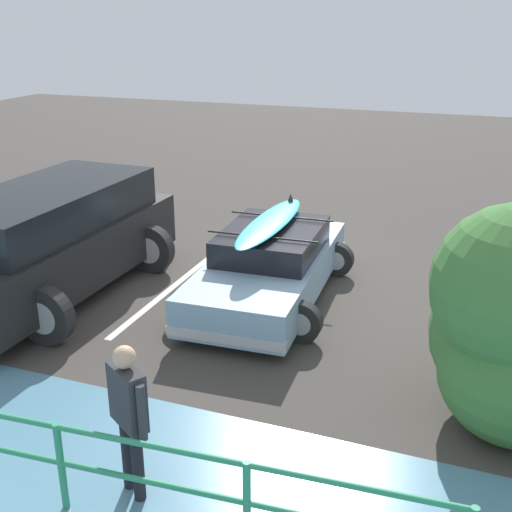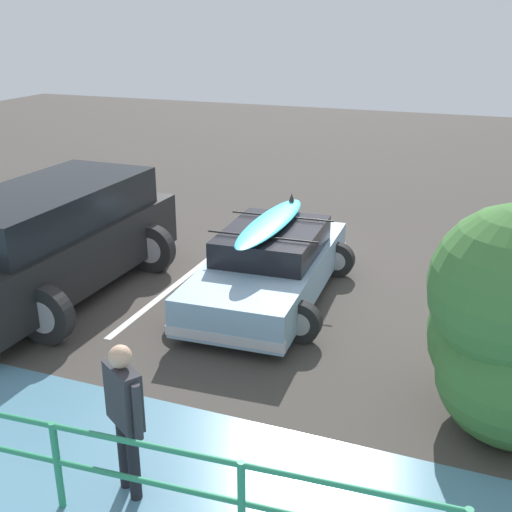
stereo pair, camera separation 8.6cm
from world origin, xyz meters
name	(u,v)px [view 2 (the right image)]	position (x,y,z in m)	size (l,w,h in m)	color
ground_plane	(266,287)	(0.00, 0.00, -0.01)	(44.00, 44.00, 0.02)	#423D38
parking_stripe	(178,283)	(1.48, 0.42, 0.00)	(4.40, 0.12, 0.00)	silver
sedan_car	(270,265)	(-0.20, 0.38, 0.57)	(2.46, 4.27, 1.44)	#8CADC6
suv_car	(52,239)	(3.17, 1.49, 0.96)	(2.87, 5.07, 1.82)	black
person_bystander	(125,407)	(-0.51, 5.22, 0.97)	(0.54, 0.40, 1.61)	black
railing_fence	(56,451)	(0.00, 5.63, 0.63)	(7.25, 0.53, 0.94)	#2D9366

